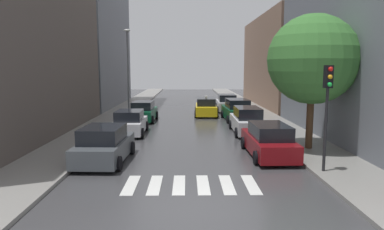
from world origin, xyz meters
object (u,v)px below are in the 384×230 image
at_px(traffic_light_right_corner, 328,95).
at_px(parked_car_right_second, 247,121).
at_px(parked_car_right_nearest, 269,141).
at_px(parked_car_left_nearest, 104,145).
at_px(parked_car_right_fourth, 227,103).
at_px(taxi_midroad, 206,107).
at_px(lamp_post_left, 128,66).
at_px(parked_car_left_third, 143,112).
at_px(parked_car_right_third, 237,111).
at_px(parked_car_left_second, 130,123).
at_px(street_tree_right, 313,60).

bearing_deg(traffic_light_right_corner, parked_car_right_second, 99.96).
height_order(parked_car_right_nearest, traffic_light_right_corner, traffic_light_right_corner).
distance_m(parked_car_left_nearest, parked_car_right_fourth, 20.57).
xyz_separation_m(taxi_midroad, lamp_post_left, (-7.15, 0.63, 3.76)).
height_order(parked_car_left_third, parked_car_right_second, parked_car_right_second).
height_order(parked_car_left_nearest, parked_car_right_third, parked_car_right_third).
bearing_deg(parked_car_right_fourth, parked_car_left_second, 149.18).
height_order(parked_car_right_nearest, parked_car_right_third, parked_car_right_third).
bearing_deg(parked_car_left_second, lamp_post_left, 9.47).
bearing_deg(parked_car_left_nearest, taxi_midroad, -17.42).
xyz_separation_m(parked_car_right_nearest, taxi_midroad, (-2.28, 14.64, -0.00)).
xyz_separation_m(parked_car_right_second, taxi_midroad, (-2.26, 8.61, -0.06)).
relative_size(parked_car_right_third, lamp_post_left, 0.62).
bearing_deg(parked_car_left_nearest, traffic_light_right_corner, -100.01).
distance_m(parked_car_left_second, parked_car_right_second, 7.77).
bearing_deg(parked_car_left_third, parked_car_right_third, -86.09).
relative_size(parked_car_right_fourth, traffic_light_right_corner, 1.08).
bearing_deg(parked_car_left_nearest, parked_car_left_second, 1.60).
bearing_deg(parked_car_right_fourth, street_tree_right, -170.37).
bearing_deg(taxi_midroad, parked_car_left_third, 123.23).
relative_size(parked_car_left_third, lamp_post_left, 0.55).
bearing_deg(taxi_midroad, parked_car_right_nearest, -169.06).
bearing_deg(parked_car_right_second, parked_car_right_nearest, -179.51).
xyz_separation_m(parked_car_left_third, parked_car_right_fourth, (7.61, 6.61, 0.03)).
relative_size(parked_car_left_third, street_tree_right, 0.61).
bearing_deg(parked_car_left_third, lamp_post_left, 27.69).
height_order(parked_car_left_third, parked_car_right_nearest, parked_car_left_third).
bearing_deg(taxi_midroad, street_tree_right, -158.90).
xyz_separation_m(parked_car_right_second, lamp_post_left, (-9.41, 9.24, 3.70)).
height_order(parked_car_left_second, lamp_post_left, lamp_post_left).
distance_m(parked_car_right_fourth, lamp_post_left, 10.52).
height_order(parked_car_right_nearest, parked_car_right_second, parked_car_right_second).
bearing_deg(lamp_post_left, parked_car_left_nearest, -84.48).
distance_m(parked_car_left_third, lamp_post_left, 5.68).
relative_size(parked_car_left_nearest, street_tree_right, 0.64).
bearing_deg(parked_car_right_fourth, traffic_light_right_corner, -174.14).
height_order(parked_car_left_third, parked_car_right_fourth, parked_car_right_fourth).
height_order(parked_car_right_fourth, lamp_post_left, lamp_post_left).
distance_m(parked_car_left_second, parked_car_right_nearest, 9.70).
bearing_deg(parked_car_left_second, parked_car_left_third, -2.19).
relative_size(parked_car_right_nearest, lamp_post_left, 0.63).
xyz_separation_m(parked_car_right_nearest, street_tree_right, (2.39, 1.09, 3.99)).
bearing_deg(parked_car_right_third, street_tree_right, -170.30).
height_order(parked_car_left_nearest, parked_car_left_third, parked_car_left_nearest).
bearing_deg(parked_car_right_third, traffic_light_right_corner, -176.83).
xyz_separation_m(parked_car_right_second, parked_car_right_fourth, (0.03, 12.00, -0.03)).
bearing_deg(traffic_light_right_corner, parked_car_right_nearest, 117.45).
relative_size(parked_car_right_fourth, lamp_post_left, 0.61).
height_order(taxi_midroad, lamp_post_left, lamp_post_left).
height_order(parked_car_right_fourth, street_tree_right, street_tree_right).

